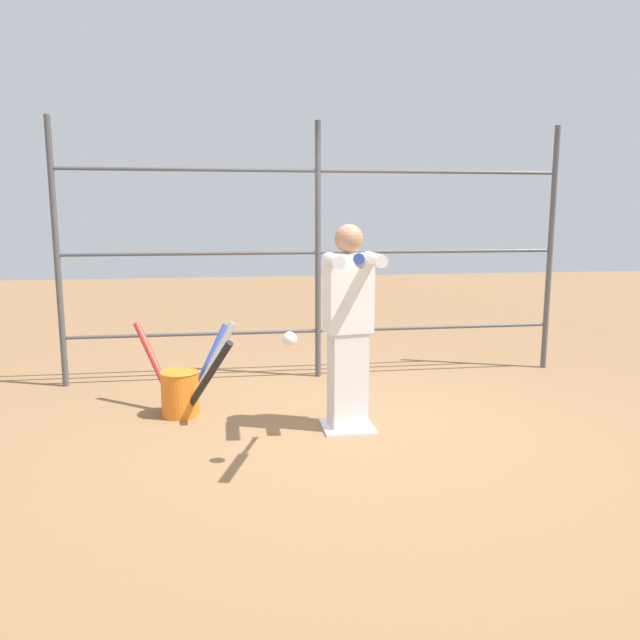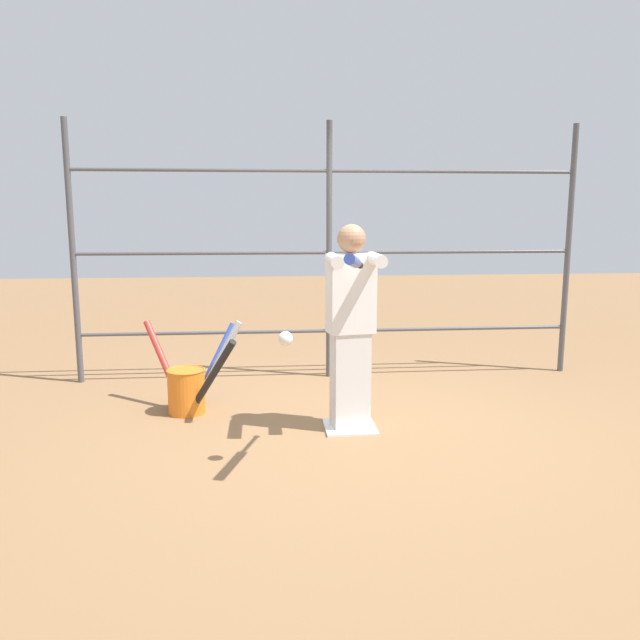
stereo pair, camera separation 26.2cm
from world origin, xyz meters
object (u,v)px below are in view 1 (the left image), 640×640
Objects in this scene: baseball_bat_swinging at (360,262)px; bat_bucket at (183,387)px; batter at (349,321)px; softball_in_flight at (290,339)px.

baseball_bat_swinging is 2.19m from bat_bucket.
batter is at bearing -97.13° from baseball_bat_swinging.
baseball_bat_swinging reaches higher than softball_in_flight.
batter is 1.54m from bat_bucket.
softball_in_flight is 0.10× the size of bat_bucket.
softball_in_flight is (0.42, -0.19, -0.51)m from baseball_bat_swinging.
baseball_bat_swinging is at bearing 129.89° from bat_bucket.
softball_in_flight is 1.60m from bat_bucket.
softball_in_flight is at bearing -24.08° from baseball_bat_swinging.
batter is 1.74× the size of bat_bucket.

